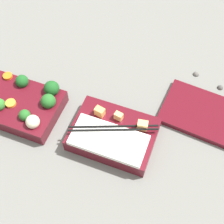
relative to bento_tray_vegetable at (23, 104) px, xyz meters
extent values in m
plane|color=slate|center=(0.12, 0.00, -0.03)|extent=(3.00, 3.00, 0.00)
cube|color=#510F19|center=(0.00, 0.00, -0.01)|extent=(0.21, 0.15, 0.04)
sphere|color=#236023|center=(0.07, 0.02, 0.03)|extent=(0.04, 0.04, 0.04)
sphere|color=#236023|center=(0.04, -0.04, 0.02)|extent=(0.03, 0.03, 0.03)
sphere|color=#19511E|center=(0.06, 0.06, 0.03)|extent=(0.04, 0.04, 0.04)
sphere|color=#19511E|center=(-0.03, 0.05, 0.02)|extent=(0.04, 0.04, 0.04)
cylinder|color=orange|center=(-0.02, -0.02, 0.02)|extent=(0.03, 0.03, 0.01)
cylinder|color=orange|center=(-0.08, 0.06, 0.02)|extent=(0.03, 0.03, 0.01)
sphere|color=beige|center=(0.06, -0.05, 0.02)|extent=(0.04, 0.04, 0.04)
cube|color=#510F19|center=(0.26, 0.00, -0.01)|extent=(0.21, 0.15, 0.04)
cube|color=white|center=(0.26, -0.03, 0.02)|extent=(0.19, 0.09, 0.01)
cube|color=#F4A356|center=(0.21, 0.03, 0.03)|extent=(0.03, 0.02, 0.02)
cube|color=#EAB266|center=(0.26, 0.04, 0.02)|extent=(0.02, 0.02, 0.02)
cube|color=#EAB266|center=(0.33, 0.03, 0.03)|extent=(0.03, 0.02, 0.03)
sphere|color=#381942|center=(0.32, 0.04, 0.02)|extent=(0.01, 0.01, 0.01)
cylinder|color=black|center=(0.26, 0.00, 0.03)|extent=(0.21, 0.09, 0.01)
cylinder|color=black|center=(0.26, 0.01, 0.03)|extent=(0.21, 0.09, 0.01)
cube|color=#510F19|center=(0.46, 0.15, -0.02)|extent=(0.22, 0.17, 0.02)
sphere|color=#474442|center=(0.49, 0.27, -0.02)|extent=(0.02, 0.02, 0.02)
sphere|color=#595651|center=(0.42, 0.29, -0.02)|extent=(0.02, 0.02, 0.02)
camera|label=1|loc=(0.40, -0.36, 0.70)|focal=50.00mm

